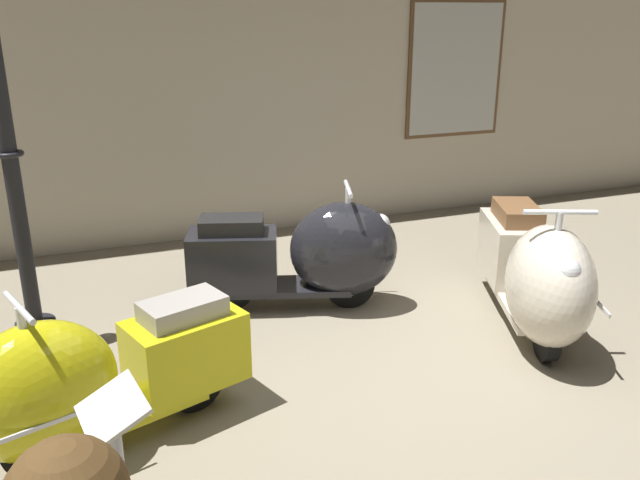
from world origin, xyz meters
The scene contains 6 objects.
ground_plane centered at (0.00, 0.00, 0.00)m, with size 60.00×60.00×0.00m, color gray.
showroom_back_wall centered at (-0.16, 3.74, 1.88)m, with size 18.00×0.63×3.76m.
scooter_0 centered at (-1.91, 0.25, 0.44)m, with size 1.65×0.93×0.97m.
scooter_1 centered at (-0.15, 1.57, 0.47)m, with size 1.74×0.97×1.02m.
scooter_2 centered at (1.23, 0.50, 0.50)m, with size 1.15×1.84×1.09m.
lamppost centered at (-2.24, 1.71, 1.58)m, with size 0.31×0.31×2.72m.
Camera 1 is at (-1.88, -3.12, 2.33)m, focal length 37.26 mm.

